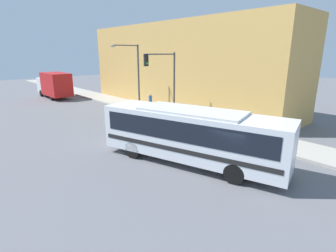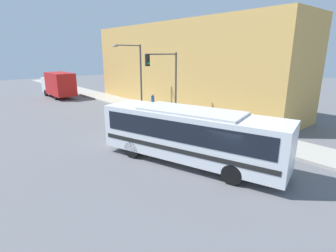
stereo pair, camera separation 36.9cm
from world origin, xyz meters
name	(u,v)px [view 1 (the left image)]	position (x,y,z in m)	size (l,w,h in m)	color
ground_plane	(228,173)	(0.00, 0.00, 0.00)	(120.00, 120.00, 0.00)	slate
sidewalk	(121,103)	(6.07, 20.00, 0.08)	(3.13, 70.00, 0.17)	#A8A399
building_facade	(181,66)	(10.63, 14.37, 4.47)	(6.00, 26.74, 8.94)	tan
city_bus	(191,133)	(-0.46, 2.22, 1.76)	(5.34, 10.55, 3.04)	silver
delivery_truck	(54,84)	(1.64, 29.25, 1.80)	(2.44, 7.05, 3.35)	#B21919
fire_hydrant	(235,131)	(5.10, 3.15, 0.55)	(0.26, 0.36, 0.76)	gold
traffic_light_pole	(165,75)	(4.18, 9.69, 4.10)	(3.28, 0.35, 5.78)	#47474C
parking_meter	(170,109)	(5.10, 10.10, 1.04)	(0.14, 0.14, 1.28)	#47474C
street_lamp	(135,71)	(4.87, 15.11, 4.14)	(3.13, 0.28, 6.51)	#47474C
pedestrian_near_corner	(150,102)	(6.01, 14.06, 1.02)	(0.34, 0.34, 1.68)	slate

